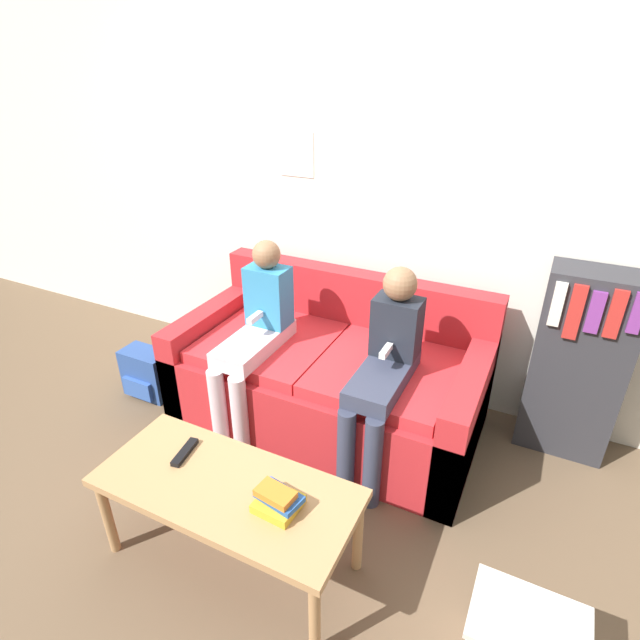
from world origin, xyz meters
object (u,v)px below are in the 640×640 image
person_right (384,366)px  bookshelf (577,364)px  couch (330,378)px  person_left (255,332)px  tv_remote (185,452)px  coffee_table (227,493)px  backpack (147,373)px

person_right → bookshelf: (0.88, 0.60, -0.08)m
couch → person_left: 0.54m
person_right → tv_remote: 1.03m
bookshelf → coffee_table: bearing=-130.3°
couch → person_right: (0.40, -0.22, 0.33)m
coffee_table → backpack: coffee_table is taller
coffee_table → person_right: 0.96m
person_left → person_right: size_ratio=1.02×
coffee_table → tv_remote: 0.28m
couch → tv_remote: couch is taller
tv_remote → bookshelf: bookshelf is taller
backpack → bookshelf: bearing=15.5°
bookshelf → backpack: 2.58m
person_left → tv_remote: person_left is taller
couch → backpack: bearing=-165.5°
couch → bookshelf: bearing=16.3°
couch → bookshelf: size_ratio=1.65×
bookshelf → backpack: size_ratio=3.33×
person_right → backpack: 1.65m
couch → coffee_table: size_ratio=1.60×
person_left → bookshelf: (1.64, 0.59, -0.09)m
person_right → bookshelf: size_ratio=1.02×
couch → tv_remote: bearing=-102.4°
tv_remote → person_left: bearing=90.8°
person_left → person_right: person_left is taller
person_left → tv_remote: 0.83m
coffee_table → person_right: person_right is taller
coffee_table → bookshelf: bearing=49.7°
coffee_table → person_left: person_left is taller
tv_remote → person_right: bearing=42.8°
person_right → backpack: person_right is taller
person_left → person_right: 0.77m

